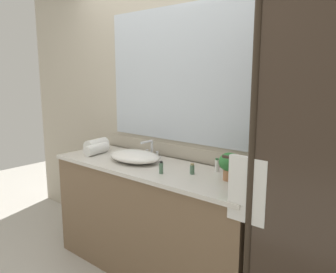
{
  "coord_description": "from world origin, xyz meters",
  "views": [
    {
      "loc": [
        1.7,
        -1.83,
        1.59
      ],
      "look_at": [
        0.15,
        0.0,
        1.15
      ],
      "focal_mm": 35.46,
      "sensor_mm": 36.0,
      "label": 1
    }
  ],
  "objects_px": {
    "amenity_bottle_body_wash": "(217,165)",
    "rolled_towel_near_edge": "(97,145)",
    "potted_plant": "(230,164)",
    "faucet": "(151,151)",
    "rolled_towel_middle": "(97,149)",
    "amenity_bottle_conditioner": "(192,169)",
    "sink_basin": "(135,156)",
    "amenity_bottle_shampoo": "(161,168)"
  },
  "relations": [
    {
      "from": "faucet",
      "to": "rolled_towel_near_edge",
      "type": "relative_size",
      "value": 0.74
    },
    {
      "from": "amenity_bottle_body_wash",
      "to": "amenity_bottle_conditioner",
      "type": "xyz_separation_m",
      "value": [
        -0.1,
        -0.17,
        -0.01
      ]
    },
    {
      "from": "rolled_towel_middle",
      "to": "amenity_bottle_conditioner",
      "type": "bearing_deg",
      "value": 3.35
    },
    {
      "from": "faucet",
      "to": "amenity_bottle_conditioner",
      "type": "distance_m",
      "value": 0.59
    },
    {
      "from": "potted_plant",
      "to": "amenity_bottle_body_wash",
      "type": "xyz_separation_m",
      "value": [
        -0.17,
        0.12,
        -0.06
      ]
    },
    {
      "from": "potted_plant",
      "to": "rolled_towel_near_edge",
      "type": "distance_m",
      "value": 1.39
    },
    {
      "from": "potted_plant",
      "to": "amenity_bottle_conditioner",
      "type": "xyz_separation_m",
      "value": [
        -0.27,
        -0.05,
        -0.07
      ]
    },
    {
      "from": "amenity_bottle_shampoo",
      "to": "amenity_bottle_conditioner",
      "type": "bearing_deg",
      "value": 37.15
    },
    {
      "from": "amenity_bottle_conditioner",
      "to": "rolled_towel_middle",
      "type": "relative_size",
      "value": 0.32
    },
    {
      "from": "faucet",
      "to": "amenity_bottle_body_wash",
      "type": "bearing_deg",
      "value": -0.48
    },
    {
      "from": "amenity_bottle_conditioner",
      "to": "rolled_towel_middle",
      "type": "bearing_deg",
      "value": -176.65
    },
    {
      "from": "sink_basin",
      "to": "rolled_towel_middle",
      "type": "xyz_separation_m",
      "value": [
        -0.44,
        -0.04,
        0.0
      ]
    },
    {
      "from": "amenity_bottle_body_wash",
      "to": "rolled_towel_middle",
      "type": "relative_size",
      "value": 0.41
    },
    {
      "from": "faucet",
      "to": "rolled_towel_near_edge",
      "type": "bearing_deg",
      "value": -164.8
    },
    {
      "from": "potted_plant",
      "to": "amenity_bottle_body_wash",
      "type": "height_order",
      "value": "potted_plant"
    },
    {
      "from": "rolled_towel_middle",
      "to": "faucet",
      "type": "bearing_deg",
      "value": 27.98
    },
    {
      "from": "amenity_bottle_conditioner",
      "to": "rolled_towel_middle",
      "type": "xyz_separation_m",
      "value": [
        -1.01,
        -0.06,
        0.01
      ]
    },
    {
      "from": "potted_plant",
      "to": "amenity_bottle_conditioner",
      "type": "distance_m",
      "value": 0.28
    },
    {
      "from": "faucet",
      "to": "potted_plant",
      "type": "xyz_separation_m",
      "value": [
        0.84,
        -0.13,
        0.06
      ]
    },
    {
      "from": "sink_basin",
      "to": "potted_plant",
      "type": "xyz_separation_m",
      "value": [
        0.84,
        0.07,
        0.07
      ]
    },
    {
      "from": "faucet",
      "to": "amenity_bottle_body_wash",
      "type": "distance_m",
      "value": 0.66
    },
    {
      "from": "amenity_bottle_shampoo",
      "to": "rolled_towel_near_edge",
      "type": "bearing_deg",
      "value": 170.37
    },
    {
      "from": "faucet",
      "to": "rolled_towel_near_edge",
      "type": "distance_m",
      "value": 0.57
    },
    {
      "from": "potted_plant",
      "to": "faucet",
      "type": "bearing_deg",
      "value": 171.41
    },
    {
      "from": "amenity_bottle_body_wash",
      "to": "amenity_bottle_conditioner",
      "type": "distance_m",
      "value": 0.2
    },
    {
      "from": "sink_basin",
      "to": "rolled_towel_middle",
      "type": "relative_size",
      "value": 1.94
    },
    {
      "from": "amenity_bottle_body_wash",
      "to": "rolled_towel_near_edge",
      "type": "relative_size",
      "value": 0.43
    },
    {
      "from": "rolled_towel_near_edge",
      "to": "rolled_towel_middle",
      "type": "height_order",
      "value": "rolled_towel_near_edge"
    },
    {
      "from": "faucet",
      "to": "amenity_bottle_conditioner",
      "type": "relative_size",
      "value": 2.17
    },
    {
      "from": "sink_basin",
      "to": "amenity_bottle_conditioner",
      "type": "bearing_deg",
      "value": 1.96
    },
    {
      "from": "potted_plant",
      "to": "rolled_towel_near_edge",
      "type": "relative_size",
      "value": 0.81
    },
    {
      "from": "rolled_towel_middle",
      "to": "potted_plant",
      "type": "bearing_deg",
      "value": 4.89
    },
    {
      "from": "rolled_towel_middle",
      "to": "rolled_towel_near_edge",
      "type": "bearing_deg",
      "value": 142.18
    },
    {
      "from": "amenity_bottle_shampoo",
      "to": "rolled_towel_near_edge",
      "type": "xyz_separation_m",
      "value": [
        -0.94,
        0.16,
        0.01
      ]
    },
    {
      "from": "sink_basin",
      "to": "rolled_towel_middle",
      "type": "distance_m",
      "value": 0.45
    },
    {
      "from": "sink_basin",
      "to": "amenity_bottle_conditioner",
      "type": "xyz_separation_m",
      "value": [
        0.57,
        0.02,
        -0.01
      ]
    },
    {
      "from": "potted_plant",
      "to": "amenity_bottle_body_wash",
      "type": "distance_m",
      "value": 0.22
    },
    {
      "from": "faucet",
      "to": "amenity_bottle_shampoo",
      "type": "height_order",
      "value": "faucet"
    },
    {
      "from": "amenity_bottle_body_wash",
      "to": "rolled_towel_middle",
      "type": "bearing_deg",
      "value": -168.25
    },
    {
      "from": "rolled_towel_middle",
      "to": "sink_basin",
      "type": "bearing_deg",
      "value": 5.11
    },
    {
      "from": "sink_basin",
      "to": "amenity_bottle_shampoo",
      "type": "bearing_deg",
      "value": -16.36
    },
    {
      "from": "amenity_bottle_body_wash",
      "to": "amenity_bottle_shampoo",
      "type": "distance_m",
      "value": 0.41
    }
  ]
}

